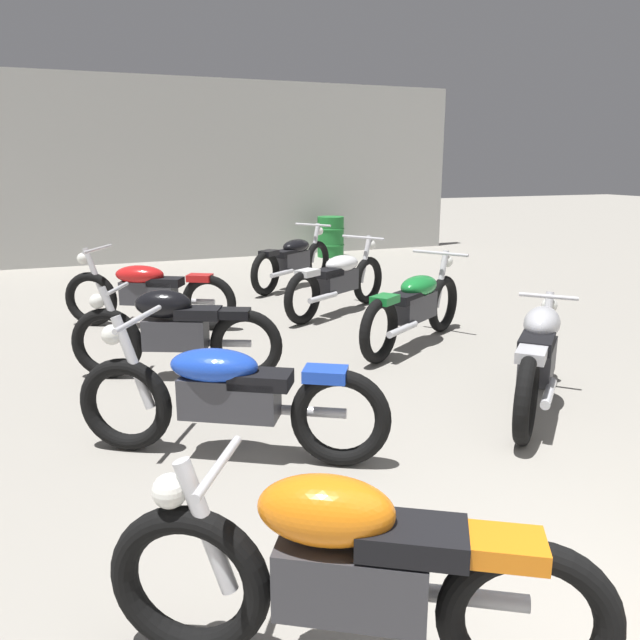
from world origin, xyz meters
The scene contains 10 objects.
back_wall centered at (0.00, 12.22, 1.80)m, with size 12.52×0.24×3.60m, color #B2B2AD.
motorcycle_left_row_0 centered at (-1.23, 0.92, 0.46)m, with size 1.73×1.13×0.88m.
motorcycle_left_row_1 centered at (-1.20, 2.95, 0.45)m, with size 1.92×1.22×0.97m.
motorcycle_left_row_2 centered at (-1.26, 4.70, 0.46)m, with size 1.83×0.93×0.88m.
motorcycle_left_row_3 centered at (-1.26, 6.73, 0.45)m, with size 1.93×1.20×0.97m.
motorcycle_right_row_1 centered at (1.30, 2.83, 0.46)m, with size 1.50×1.44×0.88m.
motorcycle_right_row_2 centered at (1.35, 4.85, 0.45)m, with size 1.88×1.27×0.97m.
motorcycle_right_row_3 centered at (1.19, 6.59, 0.45)m, with size 1.91×1.23×0.97m.
motorcycle_right_row_4 centered at (1.24, 8.50, 0.45)m, with size 1.81×1.39×0.97m.
oil_drum centered at (3.12, 11.42, 0.43)m, with size 0.59×0.59×0.85m.
Camera 1 is at (-2.10, -0.96, 1.96)m, focal length 35.35 mm.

